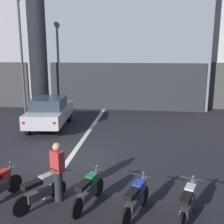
{
  "coord_description": "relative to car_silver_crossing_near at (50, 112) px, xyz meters",
  "views": [
    {
      "loc": [
        2.79,
        -9.62,
        4.06
      ],
      "look_at": [
        1.38,
        2.0,
        1.4
      ],
      "focal_mm": 44.13,
      "sensor_mm": 36.0,
      "label": 1
    }
  ],
  "objects": [
    {
      "name": "ground_plane",
      "position": [
        2.15,
        -3.96,
        -0.89
      ],
      "size": [
        120.0,
        120.0,
        0.0
      ],
      "primitive_type": "plane",
      "color": "#232328"
    },
    {
      "name": "lane_centre_line",
      "position": [
        2.15,
        2.04,
        -0.88
      ],
      "size": [
        0.2,
        18.0,
        0.01
      ],
      "primitive_type": "cube",
      "color": "silver",
      "rests_on": "ground"
    },
    {
      "name": "building_mid_block",
      "position": [
        3.66,
        9.85,
        4.25
      ],
      "size": [
        10.89,
        9.91,
        10.29
      ],
      "color": "gray",
      "rests_on": "ground"
    },
    {
      "name": "car_silver_crossing_near",
      "position": [
        0.0,
        0.0,
        0.0
      ],
      "size": [
        2.15,
        4.25,
        1.64
      ],
      "color": "black",
      "rests_on": "ground"
    },
    {
      "name": "street_lamp",
      "position": [
        -2.46,
        2.47,
        3.42
      ],
      "size": [
        0.36,
        0.36,
        7.11
      ],
      "color": "#47474C",
      "rests_on": "ground"
    },
    {
      "name": "motorcycle_silver_row_left_mid",
      "position": [
        2.3,
        -7.27,
        -0.43
      ],
      "size": [
        0.97,
        1.44,
        0.98
      ],
      "color": "black",
      "rests_on": "ground"
    },
    {
      "name": "motorcycle_green_row_centre",
      "position": [
        3.54,
        -7.12,
        -0.43
      ],
      "size": [
        0.66,
        1.61,
        0.98
      ],
      "color": "black",
      "rests_on": "ground"
    },
    {
      "name": "motorcycle_blue_row_right_mid",
      "position": [
        4.79,
        -7.41,
        -0.43
      ],
      "size": [
        0.72,
        1.58,
        0.98
      ],
      "color": "black",
      "rests_on": "ground"
    },
    {
      "name": "motorcycle_white_row_rightmost",
      "position": [
        6.04,
        -7.46,
        -0.43
      ],
      "size": [
        0.72,
        1.59,
        0.98
      ],
      "color": "black",
      "rests_on": "ground"
    },
    {
      "name": "person_by_motorcycles",
      "position": [
        2.67,
        -6.95,
        -0.03
      ],
      "size": [
        0.42,
        0.38,
        1.67
      ],
      "color": "#23232D",
      "rests_on": "ground"
    }
  ]
}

